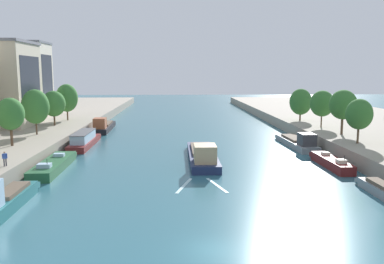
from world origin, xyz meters
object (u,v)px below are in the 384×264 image
(tree_right_distant, at_px, (359,114))
(tree_right_end_of_row, at_px, (322,104))
(moored_boat_left_far, at_px, (6,199))
(moored_boat_right_upstream, at_px, (298,142))
(moored_boat_left_gap_after, at_px, (84,140))
(tree_right_far, at_px, (301,102))
(tree_left_midway, at_px, (10,114))
(tree_right_by_lamp, at_px, (343,105))
(moored_boat_left_midway, at_px, (103,126))
(tree_left_end_of_row, at_px, (35,107))
(barge_midriver, at_px, (203,155))
(person_on_quay, at_px, (5,158))
(tree_left_past_mid, at_px, (54,104))
(moored_boat_right_midway, at_px, (331,162))
(tree_left_far, at_px, (67,98))
(moored_boat_left_second, at_px, (54,165))

(tree_right_distant, height_order, tree_right_end_of_row, tree_right_end_of_row)
(moored_boat_left_far, height_order, moored_boat_right_upstream, moored_boat_left_far)
(moored_boat_right_upstream, xyz_separation_m, tree_right_distant, (5.88, -9.14, 5.54))
(moored_boat_left_gap_after, xyz_separation_m, tree_right_far, (42.01, 16.76, 5.10))
(tree_left_midway, bearing_deg, tree_right_by_lamp, 9.30)
(moored_boat_left_midway, distance_m, tree_right_by_lamp, 48.30)
(tree_left_end_of_row, bearing_deg, tree_right_distant, -11.85)
(moored_boat_right_upstream, relative_size, tree_right_by_lamp, 2.04)
(tree_right_by_lamp, bearing_deg, moored_boat_right_upstream, 173.82)
(barge_midriver, distance_m, moored_boat_left_far, 27.16)
(moored_boat_right_upstream, bearing_deg, moored_boat_left_far, -140.22)
(moored_boat_left_far, distance_m, person_on_quay, 9.03)
(moored_boat_left_gap_after, distance_m, tree_left_past_mid, 14.29)
(moored_boat_left_far, bearing_deg, tree_left_midway, 110.27)
(moored_boat_left_far, bearing_deg, tree_right_far, 49.25)
(tree_right_end_of_row, bearing_deg, moored_boat_right_midway, -106.80)
(tree_left_far, bearing_deg, moored_boat_left_midway, -7.27)
(moored_boat_left_second, xyz_separation_m, tree_left_end_of_row, (-7.35, 15.55, 6.16))
(tree_left_midway, xyz_separation_m, tree_left_end_of_row, (-0.07, 10.18, 0.17))
(moored_boat_left_midway, relative_size, moored_boat_right_midway, 1.45)
(tree_left_end_of_row, relative_size, person_on_quay, 4.58)
(tree_right_far, bearing_deg, barge_midriver, -128.08)
(tree_right_end_of_row, bearing_deg, barge_midriver, -142.12)
(moored_boat_left_far, distance_m, moored_boat_left_second, 15.30)
(barge_midriver, relative_size, tree_left_end_of_row, 2.51)
(moored_boat_left_gap_after, xyz_separation_m, tree_right_by_lamp, (42.84, -2.88, 6.03))
(moored_boat_left_gap_after, bearing_deg, tree_left_far, 112.14)
(moored_boat_left_second, distance_m, tree_left_midway, 10.85)
(person_on_quay, bearing_deg, barge_midriver, 26.79)
(tree_left_end_of_row, distance_m, person_on_quay, 23.43)
(moored_boat_left_gap_after, bearing_deg, moored_boat_right_upstream, -3.39)
(barge_midriver, xyz_separation_m, tree_right_end_of_row, (23.42, 18.22, 5.69))
(barge_midriver, height_order, tree_right_distant, tree_right_distant)
(tree_left_end_of_row, height_order, tree_right_end_of_row, tree_left_end_of_row)
(tree_left_far, relative_size, tree_right_by_lamp, 1.05)
(moored_boat_right_upstream, height_order, tree_left_far, tree_left_far)
(tree_left_past_mid, xyz_separation_m, tree_right_far, (50.03, 6.21, -0.21))
(tree_left_end_of_row, distance_m, tree_right_end_of_row, 50.58)
(tree_right_end_of_row, bearing_deg, tree_left_past_mid, 174.69)
(moored_boat_left_far, xyz_separation_m, tree_right_by_lamp, (42.65, 28.90, 6.06))
(moored_boat_left_gap_after, height_order, moored_boat_right_midway, moored_boat_left_gap_after)
(tree_right_by_lamp, bearing_deg, tree_left_far, 156.33)
(moored_boat_right_midway, bearing_deg, moored_boat_right_upstream, 90.25)
(tree_left_end_of_row, distance_m, tree_right_distant, 50.28)
(tree_left_past_mid, distance_m, tree_left_far, 8.80)
(moored_boat_left_midway, xyz_separation_m, tree_right_distant, (41.79, -29.61, 5.47))
(tree_right_far, bearing_deg, moored_boat_right_midway, -100.47)
(moored_boat_left_midway, xyz_separation_m, tree_left_end_of_row, (-7.42, -19.28, 5.85))
(moored_boat_left_far, xyz_separation_m, tree_left_past_mid, (-8.21, 42.33, 5.35))
(moored_boat_right_midway, relative_size, tree_left_past_mid, 1.64)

